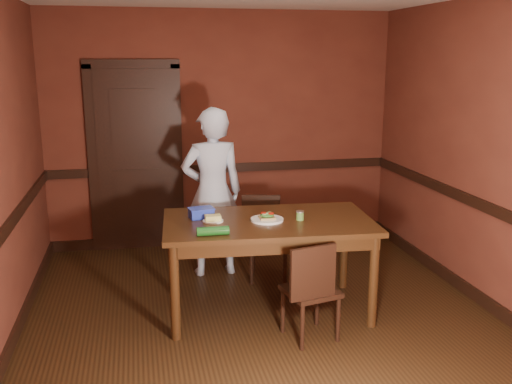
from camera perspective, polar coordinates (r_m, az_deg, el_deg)
name	(u,v)px	position (r m, az deg, el deg)	size (l,w,h in m)	color
floor	(265,323)	(4.92, 0.86, -12.94)	(4.00, 4.50, 0.01)	black
wall_back	(222,130)	(6.67, -3.39, 6.23)	(4.00, 0.02, 2.70)	#5B271B
wall_front	(387,265)	(2.42, 12.94, -7.13)	(4.00, 0.02, 2.70)	#5B271B
wall_right	(493,156)	(5.29, 22.58, 3.34)	(0.02, 4.50, 2.70)	#5B271B
dado_back	(223,168)	(6.73, -3.32, 2.41)	(4.00, 0.03, 0.10)	black
dado_left	(2,236)	(4.59, -24.09, -4.00)	(0.03, 4.50, 0.10)	black
dado_right	(486,207)	(5.37, 22.02, -1.39)	(0.03, 4.50, 0.10)	black
baseboard_back	(224,236)	(6.94, -3.23, -4.42)	(4.00, 0.03, 0.12)	black
baseboard_left	(13,340)	(4.90, -23.13, -13.44)	(0.03, 4.50, 0.12)	black
baseboard_right	(477,296)	(5.63, 21.27, -9.68)	(0.03, 4.50, 0.12)	black
door	(136,155)	(6.60, -11.95, 3.62)	(1.05, 0.07, 2.20)	black
dining_table	(268,266)	(4.98, 1.22, -7.38)	(1.77, 0.99, 0.83)	#321C0C
chair_far	(269,239)	(5.68, 1.29, -4.74)	(0.39, 0.39, 0.83)	black
chair_near	(311,289)	(4.55, 5.48, -9.64)	(0.38, 0.38, 0.81)	black
person	(212,192)	(5.73, -4.38, -0.04)	(0.62, 0.41, 1.71)	silver
sandwich_plate	(267,218)	(4.82, 1.11, -2.66)	(0.28, 0.28, 0.07)	white
sauce_jar	(300,215)	(4.84, 4.42, -2.35)	(0.07, 0.07, 0.08)	#578439
cheese_saucer	(213,219)	(4.81, -4.33, -2.70)	(0.18, 0.18, 0.05)	white
food_tub	(201,213)	(4.92, -5.50, -2.09)	(0.23, 0.18, 0.09)	#2439BC
wrapped_veg	(213,231)	(4.44, -4.34, -3.91)	(0.07, 0.07, 0.25)	#144915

